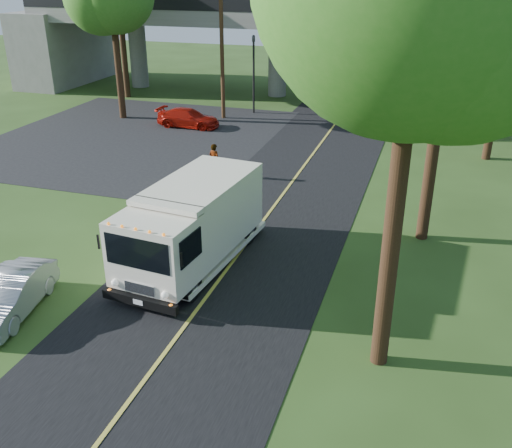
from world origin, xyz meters
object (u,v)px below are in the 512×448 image
at_px(red_sedan, 188,118).
at_px(step_van, 193,223).
at_px(tree_right_near, 428,4).
at_px(traffic_signal, 254,66).
at_px(utility_pole, 222,48).
at_px(silver_sedan, 11,294).
at_px(pedestrian, 215,161).

bearing_deg(red_sedan, step_van, -155.40).
relative_size(tree_right_near, red_sedan, 2.93).
relative_size(traffic_signal, utility_pole, 0.58).
height_order(tree_right_near, red_sedan, tree_right_near).
bearing_deg(silver_sedan, pedestrian, 73.16).
relative_size(tree_right_near, silver_sedan, 3.14).
height_order(step_van, red_sedan, step_van).
bearing_deg(silver_sedan, step_van, 37.63).
xyz_separation_m(red_sedan, pedestrian, (5.01, -8.20, 0.25)).
height_order(red_sedan, silver_sedan, silver_sedan).
bearing_deg(red_sedan, tree_right_near, -144.28).
xyz_separation_m(traffic_signal, utility_pole, (-1.50, -2.00, 1.40)).
relative_size(utility_pole, step_van, 1.27).
bearing_deg(tree_right_near, pedestrian, 128.10).
height_order(step_van, pedestrian, step_van).
distance_m(traffic_signal, step_van, 22.13).
xyz_separation_m(utility_pole, silver_sedan, (2.30, -24.00, -3.98)).
relative_size(step_van, pedestrian, 4.25).
bearing_deg(tree_right_near, silver_sedan, -175.62).
xyz_separation_m(utility_pole, step_van, (6.27, -19.54, -3.03)).
distance_m(tree_right_near, pedestrian, 17.34).
bearing_deg(traffic_signal, utility_pole, -126.87).
distance_m(utility_pole, step_van, 20.75).
bearing_deg(red_sedan, silver_sedan, -170.13).
distance_m(silver_sedan, pedestrian, 13.03).
relative_size(step_van, red_sedan, 1.77).
xyz_separation_m(utility_pole, pedestrian, (3.70, -11.04, -3.76)).
distance_m(tree_right_near, silver_sedan, 13.66).
height_order(traffic_signal, utility_pole, utility_pole).
xyz_separation_m(traffic_signal, tree_right_near, (11.71, -25.16, 5.61)).
xyz_separation_m(step_van, silver_sedan, (-3.97, -4.46, -0.95)).
height_order(silver_sedan, pedestrian, pedestrian).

